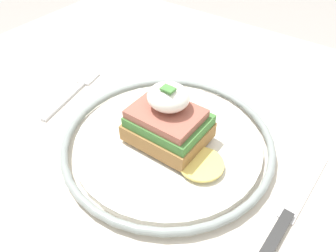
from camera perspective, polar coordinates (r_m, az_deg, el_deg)
dining_table at (r=0.52m, az=4.80°, el=-12.71°), size 1.02×0.76×0.72m
plate at (r=0.43m, az=0.00°, el=-2.67°), size 0.28×0.28×0.02m
sandwich at (r=0.41m, az=0.13°, el=0.94°), size 0.14×0.08×0.08m
fork at (r=0.55m, az=-16.05°, el=5.80°), size 0.05×0.14×0.00m
knife at (r=0.39m, az=19.92°, el=-14.71°), size 0.02×0.20×0.01m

